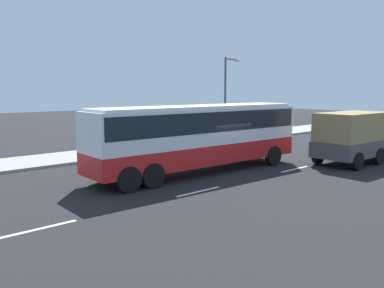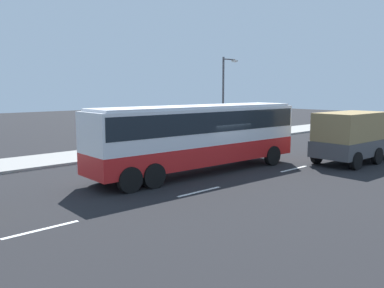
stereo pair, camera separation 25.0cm
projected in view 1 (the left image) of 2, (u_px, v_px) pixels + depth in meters
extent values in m
plane|color=black|center=(218.00, 170.00, 21.24)|extent=(120.00, 120.00, 0.00)
cube|color=gray|center=(129.00, 150.00, 27.54)|extent=(80.00, 4.00, 0.15)
cube|color=white|center=(39.00, 229.00, 12.31)|extent=(2.40, 0.16, 0.01)
cube|color=white|center=(199.00, 192.00, 16.76)|extent=(2.40, 0.16, 0.01)
cube|color=white|center=(295.00, 169.00, 21.44)|extent=(2.40, 0.16, 0.01)
cube|color=white|center=(350.00, 156.00, 25.58)|extent=(2.40, 0.16, 0.01)
cube|color=white|center=(360.00, 154.00, 26.51)|extent=(2.40, 0.16, 0.01)
cube|color=red|center=(200.00, 153.00, 20.42)|extent=(12.21, 2.94, 0.98)
cube|color=silver|center=(200.00, 126.00, 20.23)|extent=(12.21, 2.94, 1.79)
cube|color=black|center=(200.00, 121.00, 20.19)|extent=(11.97, 2.95, 0.99)
cube|color=black|center=(275.00, 118.00, 24.00)|extent=(0.22, 2.22, 1.44)
cube|color=silver|center=(200.00, 107.00, 20.10)|extent=(11.72, 2.77, 0.12)
cylinder|color=black|center=(243.00, 151.00, 24.17)|extent=(1.11, 0.35, 1.10)
cylinder|color=black|center=(273.00, 156.00, 22.41)|extent=(1.11, 0.35, 1.10)
cylinder|color=black|center=(126.00, 168.00, 19.06)|extent=(1.11, 0.35, 1.10)
cylinder|color=black|center=(153.00, 176.00, 17.30)|extent=(1.11, 0.35, 1.10)
cylinder|color=black|center=(103.00, 171.00, 18.31)|extent=(1.11, 0.35, 1.10)
cylinder|color=black|center=(129.00, 180.00, 16.54)|extent=(1.11, 0.35, 1.10)
cube|color=red|center=(381.00, 134.00, 25.15)|extent=(2.21, 2.53, 1.96)
cube|color=#4C4C4F|center=(351.00, 148.00, 22.91)|extent=(4.86, 2.62, 0.90)
cube|color=#997F51|center=(352.00, 126.00, 22.74)|extent=(4.66, 2.52, 1.57)
cylinder|color=black|center=(364.00, 147.00, 26.28)|extent=(0.97, 0.32, 0.96)
cylinder|color=black|center=(341.00, 151.00, 24.47)|extent=(0.97, 0.32, 0.96)
cylinder|color=black|center=(379.00, 156.00, 22.69)|extent=(0.97, 0.32, 0.96)
cylinder|color=black|center=(318.00, 156.00, 22.92)|extent=(0.97, 0.32, 0.96)
cylinder|color=black|center=(357.00, 161.00, 21.13)|extent=(0.97, 0.32, 0.96)
cylinder|color=brown|center=(164.00, 143.00, 27.88)|extent=(0.14, 0.14, 0.80)
cylinder|color=brown|center=(162.00, 143.00, 27.82)|extent=(0.14, 0.14, 0.80)
cylinder|color=#B2333F|center=(163.00, 133.00, 27.76)|extent=(0.32, 0.32, 0.60)
sphere|color=tan|center=(163.00, 127.00, 27.70)|extent=(0.22, 0.22, 0.22)
cylinder|color=#47474C|center=(225.00, 99.00, 31.60)|extent=(0.16, 0.16, 6.59)
cylinder|color=#47474C|center=(231.00, 59.00, 31.60)|extent=(1.32, 0.10, 0.10)
cube|color=silver|center=(237.00, 61.00, 32.06)|extent=(0.50, 0.24, 0.16)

